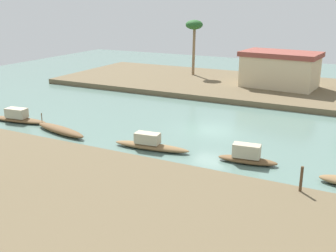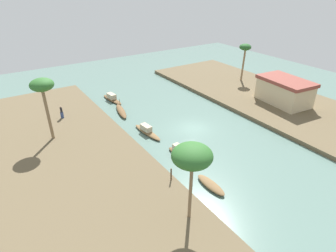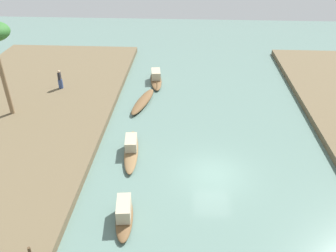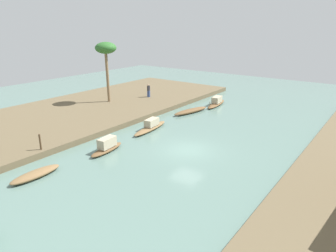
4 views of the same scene
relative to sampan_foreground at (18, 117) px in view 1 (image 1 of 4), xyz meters
The scene contains 10 objects.
river_water 15.42m from the sampan_foreground, 19.05° to the left, with size 78.79×78.79×0.00m, color slate.
riverbank_left 18.16m from the sampan_foreground, 36.63° to the right, with size 47.05×15.49×0.54m, color brown.
riverbank_right 25.48m from the sampan_foreground, 55.11° to the left, with size 47.05×15.49×0.54m, color brown.
sampan_foreground is the anchor object (origin of this frame).
sampan_near_left_bank 12.51m from the sampan_foreground, ahead, with size 5.28×1.48×1.09m.
sampan_midstream 5.04m from the sampan_foreground, ahead, with size 5.28×2.09×0.50m.
sampan_open_hull 18.81m from the sampan_foreground, ahead, with size 3.63×1.33×1.19m.
mooring_post 22.77m from the sampan_foreground, ahead, with size 0.14×0.14×1.28m, color #4C3823.
palm_tree_right_short 24.76m from the sampan_foreground, 78.07° to the left, with size 2.07×2.07×6.58m.
riverside_building 26.42m from the sampan_foreground, 52.50° to the left, with size 8.23×5.49×3.70m.
Camera 1 is at (10.29, -27.33, 9.32)m, focal length 43.39 mm.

